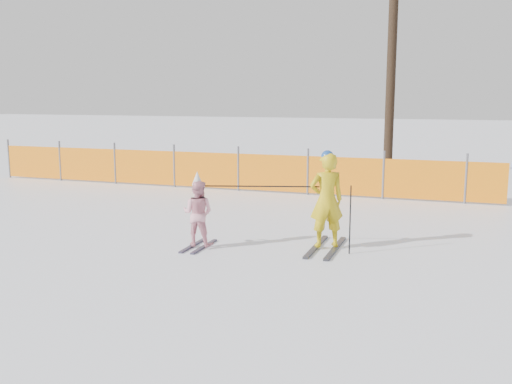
# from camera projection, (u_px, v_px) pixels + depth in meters

# --- Properties ---
(ground) EXTENTS (120.00, 120.00, 0.00)m
(ground) POSITION_uv_depth(u_px,v_px,m) (246.00, 256.00, 9.51)
(ground) COLOR white
(ground) RESTS_ON ground
(adult) EXTENTS (0.71, 1.55, 1.72)m
(adult) POSITION_uv_depth(u_px,v_px,m) (327.00, 200.00, 9.82)
(adult) COLOR black
(adult) RESTS_ON ground
(child) EXTENTS (0.59, 1.00, 1.35)m
(child) POSITION_uv_depth(u_px,v_px,m) (198.00, 213.00, 9.97)
(child) COLOR black
(child) RESTS_ON ground
(ski_poles) EXTENTS (2.49, 0.58, 1.17)m
(ski_poles) POSITION_uv_depth(u_px,v_px,m) (294.00, 199.00, 9.72)
(ski_poles) COLOR black
(ski_poles) RESTS_ON ground
(safety_fence) EXTENTS (14.99, 0.06, 1.25)m
(safety_fence) POSITION_uv_depth(u_px,v_px,m) (220.00, 170.00, 16.15)
(safety_fence) COLOR #595960
(safety_fence) RESTS_ON ground
(tree_trunks) EXTENTS (5.77, 1.61, 7.32)m
(tree_trunks) POSITION_uv_depth(u_px,v_px,m) (483.00, 76.00, 17.94)
(tree_trunks) COLOR black
(tree_trunks) RESTS_ON ground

